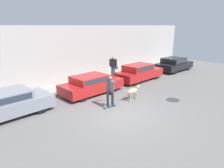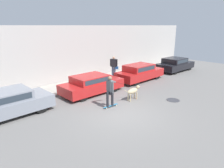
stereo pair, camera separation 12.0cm
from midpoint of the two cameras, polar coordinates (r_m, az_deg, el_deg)
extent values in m
plane|color=slate|center=(9.97, 3.21, -8.51)|extent=(36.00, 36.00, 0.00)
cube|color=#B2ADA8|center=(15.03, -16.34, 7.74)|extent=(32.00, 0.30, 4.20)
cube|color=#A39E93|center=(14.29, -13.27, -0.91)|extent=(30.00, 2.38, 0.10)
cylinder|color=black|center=(11.89, -22.58, -3.83)|extent=(0.69, 0.23, 0.68)
cylinder|color=black|center=(10.53, -19.33, -6.04)|extent=(0.69, 0.23, 0.68)
cube|color=gray|center=(10.78, -27.05, -5.49)|extent=(3.98, 1.95, 0.61)
cube|color=gray|center=(10.57, -28.22, -3.02)|extent=(2.31, 1.70, 0.45)
cube|color=#28333D|center=(9.82, -26.85, -4.08)|extent=(1.98, 0.09, 0.29)
cylinder|color=black|center=(14.18, -3.26, 0.47)|extent=(0.62, 0.22, 0.62)
cylinder|color=black|center=(13.11, 1.03, -0.84)|extent=(0.62, 0.22, 0.62)
cylinder|color=black|center=(12.76, -11.94, -1.68)|extent=(0.62, 0.22, 0.62)
cylinder|color=black|center=(11.56, -7.96, -3.39)|extent=(0.62, 0.22, 0.62)
cube|color=#B21E1E|center=(12.80, -5.39, -0.54)|extent=(4.12, 1.86, 0.59)
cube|color=#B21E1E|center=(12.57, -6.03, 1.50)|extent=(2.18, 1.63, 0.42)
cube|color=#28333D|center=(11.96, -3.71, 0.90)|extent=(1.89, 0.06, 0.27)
cylinder|color=black|center=(17.39, 9.02, 3.38)|extent=(0.68, 0.22, 0.67)
cylinder|color=black|center=(16.59, 12.91, 2.54)|extent=(0.68, 0.22, 0.67)
cylinder|color=black|center=(15.46, 3.12, 1.93)|extent=(0.68, 0.22, 0.67)
cylinder|color=black|center=(14.55, 7.19, 0.90)|extent=(0.68, 0.22, 0.67)
cube|color=#B21E1E|center=(15.92, 8.21, 2.83)|extent=(4.23, 1.77, 0.60)
cube|color=#B21E1E|center=(15.68, 7.91, 4.66)|extent=(2.32, 1.56, 0.48)
cube|color=#28333D|center=(15.23, 10.12, 4.31)|extent=(2.01, 0.07, 0.31)
cylinder|color=black|center=(21.58, 17.62, 5.31)|extent=(0.65, 0.20, 0.65)
cylinder|color=black|center=(20.84, 21.35, 4.58)|extent=(0.65, 0.20, 0.65)
cylinder|color=black|center=(19.50, 13.85, 4.48)|extent=(0.65, 0.20, 0.65)
cylinder|color=black|center=(18.68, 17.85, 3.66)|extent=(0.65, 0.20, 0.65)
cube|color=black|center=(20.09, 17.77, 5.00)|extent=(4.03, 1.83, 0.59)
cube|color=black|center=(19.87, 17.66, 6.42)|extent=(2.04, 1.64, 0.46)
cube|color=#28333D|center=(19.47, 19.75, 6.11)|extent=(1.79, 0.01, 0.29)
cylinder|color=tan|center=(11.96, 6.69, -3.18)|extent=(0.07, 0.07, 0.42)
cylinder|color=tan|center=(11.86, 7.36, -3.38)|extent=(0.07, 0.07, 0.42)
cylinder|color=tan|center=(11.55, 4.92, -3.85)|extent=(0.07, 0.07, 0.42)
cylinder|color=tan|center=(11.44, 5.59, -4.07)|extent=(0.07, 0.07, 0.42)
ellipsoid|color=tan|center=(11.59, 6.20, -2.01)|extent=(0.83, 0.36, 0.32)
sphere|color=tan|center=(11.90, 7.66, -0.84)|extent=(0.21, 0.21, 0.21)
cylinder|color=tan|center=(11.97, 7.93, -0.82)|extent=(0.12, 0.10, 0.09)
cylinder|color=tan|center=(11.17, 4.48, -2.15)|extent=(0.32, 0.06, 0.24)
cylinder|color=beige|center=(10.95, 1.04, -5.92)|extent=(0.07, 0.03, 0.07)
cylinder|color=beige|center=(10.85, 1.55, -6.15)|extent=(0.07, 0.03, 0.07)
cylinder|color=beige|center=(10.58, -1.72, -6.76)|extent=(0.07, 0.03, 0.07)
cylinder|color=beige|center=(10.47, -1.22, -7.01)|extent=(0.07, 0.03, 0.07)
cube|color=teal|center=(10.69, -0.06, -6.24)|extent=(0.92, 0.17, 0.02)
cylinder|color=#232328|center=(10.61, 0.42, -4.01)|extent=(0.13, 0.13, 0.82)
cylinder|color=#232328|center=(10.42, -0.95, -4.40)|extent=(0.13, 0.13, 0.82)
cube|color=#232328|center=(10.40, -0.26, -2.51)|extent=(0.18, 0.31, 0.16)
cube|color=#4C5156|center=(10.28, -0.26, -0.51)|extent=(0.21, 0.39, 0.60)
sphere|color=brown|center=(10.17, -0.27, 1.69)|extent=(0.22, 0.22, 0.22)
cylinder|color=#4C5156|center=(10.12, 0.55, -0.98)|extent=(0.08, 0.08, 0.57)
cylinder|color=#4C5156|center=(10.56, 0.14, 0.82)|extent=(0.57, 0.15, 0.27)
cylinder|color=black|center=(11.30, 4.64, -0.26)|extent=(1.63, 0.22, 0.60)
cylinder|color=#3D4760|center=(16.41, 1.00, 3.50)|extent=(0.16, 0.16, 0.85)
cylinder|color=#3D4760|center=(16.47, 0.41, 3.55)|extent=(0.16, 0.16, 0.85)
cube|color=black|center=(16.29, 0.71, 6.05)|extent=(0.41, 0.50, 0.62)
cylinder|color=black|center=(16.20, 1.63, 6.05)|extent=(0.10, 0.10, 0.59)
cylinder|color=black|center=(16.38, -0.19, 6.17)|extent=(0.10, 0.10, 0.59)
sphere|color=tan|center=(16.22, 0.72, 7.52)|extent=(0.22, 0.22, 0.22)
cube|color=#1E569E|center=(16.28, 1.61, 4.64)|extent=(0.20, 0.26, 0.22)
cylinder|color=#38383D|center=(12.23, 17.32, -4.41)|extent=(0.75, 0.75, 0.01)
cylinder|color=#4C5156|center=(18.71, 12.28, 4.03)|extent=(0.17, 0.17, 0.61)
sphere|color=#4C5156|center=(18.64, 12.34, 5.07)|extent=(0.18, 0.18, 0.18)
camera|label=1|loc=(0.06, -89.70, 0.09)|focal=32.00mm
camera|label=2|loc=(0.06, 90.30, -0.09)|focal=32.00mm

